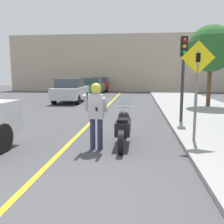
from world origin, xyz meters
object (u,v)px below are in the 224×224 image
object	(u,v)px
motorcycle	(123,127)
person_biker	(96,109)
parked_car_silver	(71,90)
street_tree	(211,49)
parked_car_green	(92,87)
traffic_light	(183,63)
parked_car_red	(101,84)
crossing_sign	(197,82)

from	to	relation	value
motorcycle	person_biker	world-z (taller)	person_biker
person_biker	parked_car_silver	size ratio (longest dim) A/B	0.42
motorcycle	person_biker	distance (m)	1.05
person_biker	street_tree	world-z (taller)	street_tree
street_tree	parked_car_green	world-z (taller)	street_tree
motorcycle	traffic_light	xyz separation A→B (m)	(2.13, 3.22, 1.94)
traffic_light	parked_car_silver	distance (m)	9.90
parked_car_red	street_tree	bearing A→B (deg)	-58.47
person_biker	traffic_light	distance (m)	4.87
person_biker	crossing_sign	bearing A→B (deg)	15.78
person_biker	parked_car_green	size ratio (longest dim) A/B	0.42
traffic_light	person_biker	bearing A→B (deg)	-127.02
parked_car_silver	parked_car_red	bearing A→B (deg)	87.95
motorcycle	parked_car_silver	size ratio (longest dim) A/B	0.54
person_biker	parked_car_red	size ratio (longest dim) A/B	0.42
person_biker	parked_car_green	xyz separation A→B (m)	(-3.23, 16.52, -0.24)
crossing_sign	traffic_light	size ratio (longest dim) A/B	0.84
parked_car_silver	traffic_light	bearing A→B (deg)	-47.96
person_biker	parked_car_silver	world-z (taller)	person_biker
parked_car_silver	parked_car_red	world-z (taller)	same
motorcycle	traffic_light	world-z (taller)	traffic_light
crossing_sign	parked_car_red	world-z (taller)	crossing_sign
motorcycle	parked_car_green	world-z (taller)	parked_car_green
person_biker	street_tree	distance (m)	10.43
person_biker	crossing_sign	distance (m)	2.89
crossing_sign	traffic_light	bearing A→B (deg)	87.73
crossing_sign	parked_car_red	distance (m)	22.66
parked_car_red	parked_car_silver	bearing A→B (deg)	-92.05
crossing_sign	street_tree	bearing A→B (deg)	72.75
street_tree	crossing_sign	bearing A→B (deg)	-107.25
traffic_light	parked_car_red	size ratio (longest dim) A/B	0.79
parked_car_red	traffic_light	bearing A→B (deg)	-71.99
motorcycle	parked_car_green	bearing A→B (deg)	103.76
person_biker	parked_car_red	world-z (taller)	person_biker
crossing_sign	street_tree	size ratio (longest dim) A/B	0.60
parked_car_silver	street_tree	bearing A→B (deg)	-14.19
street_tree	parked_car_red	size ratio (longest dim) A/B	1.11
person_biker	parked_car_red	bearing A→B (deg)	98.34
crossing_sign	parked_car_green	xyz separation A→B (m)	(-5.93, 15.76, -0.93)
person_biker	street_tree	xyz separation A→B (m)	(5.18, 8.75, 2.34)
crossing_sign	traffic_light	distance (m)	3.05
street_tree	parked_car_red	bearing A→B (deg)	121.53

